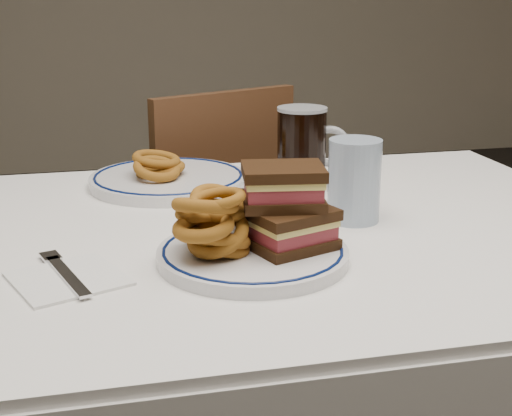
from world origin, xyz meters
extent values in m
cube|color=white|center=(0.00, 0.00, 0.73)|extent=(1.26, 0.86, 0.03)
cylinder|color=#452B16|center=(0.54, 0.34, 0.35)|extent=(0.06, 0.06, 0.71)
cube|color=white|center=(0.00, 0.43, 0.65)|extent=(1.26, 0.01, 0.17)
cube|color=#452B16|center=(0.02, 0.80, 0.41)|extent=(0.53, 0.53, 0.04)
cylinder|color=#452B16|center=(0.10, 1.03, 0.20)|extent=(0.03, 0.03, 0.39)
cylinder|color=#452B16|center=(0.25, 0.72, 0.20)|extent=(0.03, 0.03, 0.39)
cylinder|color=#452B16|center=(-0.21, 0.89, 0.20)|extent=(0.03, 0.03, 0.39)
cylinder|color=#452B16|center=(-0.07, 0.57, 0.20)|extent=(0.03, 0.03, 0.39)
cube|color=#452B16|center=(0.09, 0.64, 0.65)|extent=(0.38, 0.19, 0.44)
cylinder|color=silver|center=(-0.02, -0.14, 0.76)|extent=(0.26, 0.26, 0.02)
torus|color=#091849|center=(-0.02, -0.14, 0.77)|extent=(0.25, 0.25, 0.00)
cube|color=black|center=(0.04, -0.15, 0.77)|extent=(0.13, 0.12, 0.01)
cube|color=maroon|center=(0.04, -0.15, 0.79)|extent=(0.12, 0.11, 0.02)
cube|color=#E9D368|center=(0.04, -0.15, 0.81)|extent=(0.13, 0.11, 0.01)
cube|color=black|center=(0.04, -0.15, 0.82)|extent=(0.13, 0.12, 0.01)
cube|color=black|center=(0.03, -0.13, 0.83)|extent=(0.12, 0.10, 0.01)
cube|color=maroon|center=(0.03, -0.13, 0.85)|extent=(0.11, 0.09, 0.02)
cube|color=#E9D368|center=(0.03, -0.13, 0.86)|extent=(0.12, 0.10, 0.01)
cube|color=black|center=(0.03, -0.13, 0.87)|extent=(0.12, 0.10, 0.01)
torus|color=brown|center=(-0.06, -0.14, 0.78)|extent=(0.09, 0.09, 0.05)
torus|color=brown|center=(-0.06, -0.15, 0.79)|extent=(0.10, 0.09, 0.06)
torus|color=brown|center=(-0.07, -0.15, 0.80)|extent=(0.10, 0.09, 0.07)
torus|color=brown|center=(-0.07, -0.12, 0.80)|extent=(0.09, 0.08, 0.07)
torus|color=brown|center=(-0.09, -0.17, 0.81)|extent=(0.08, 0.08, 0.03)
torus|color=brown|center=(-0.08, -0.12, 0.82)|extent=(0.08, 0.08, 0.03)
torus|color=brown|center=(-0.06, -0.13, 0.83)|extent=(0.09, 0.08, 0.06)
torus|color=brown|center=(-0.08, -0.16, 0.84)|extent=(0.09, 0.09, 0.05)
torus|color=brown|center=(-0.07, -0.16, 0.85)|extent=(0.08, 0.08, 0.03)
cylinder|color=silver|center=(-0.02, -0.06, 0.78)|extent=(0.05, 0.05, 0.03)
cylinder|color=#8F1002|center=(-0.02, -0.06, 0.79)|extent=(0.04, 0.04, 0.01)
cylinder|color=black|center=(0.16, 0.20, 0.83)|extent=(0.09, 0.09, 0.15)
cylinder|color=#959BA3|center=(0.16, 0.20, 0.90)|extent=(0.09, 0.09, 0.01)
torus|color=#959BA3|center=(0.21, 0.19, 0.83)|extent=(0.08, 0.03, 0.08)
cylinder|color=#97ABC3|center=(0.18, 0.00, 0.82)|extent=(0.08, 0.08, 0.13)
cylinder|color=silver|center=(-0.09, 0.28, 0.76)|extent=(0.30, 0.30, 0.02)
torus|color=#091849|center=(-0.09, 0.28, 0.77)|extent=(0.28, 0.28, 0.01)
torus|color=brown|center=(-0.10, 0.29, 0.78)|extent=(0.10, 0.10, 0.04)
torus|color=brown|center=(-0.11, 0.26, 0.79)|extent=(0.09, 0.09, 0.05)
torus|color=brown|center=(-0.11, 0.29, 0.80)|extent=(0.09, 0.09, 0.03)
cube|color=silver|center=(-0.26, -0.15, 0.75)|extent=(0.17, 0.17, 0.00)
cube|color=silver|center=(-0.26, -0.15, 0.76)|extent=(0.06, 0.15, 0.00)
cube|color=silver|center=(-0.29, -0.08, 0.76)|extent=(0.03, 0.04, 0.00)
camera|label=1|loc=(-0.22, -1.04, 1.11)|focal=50.00mm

